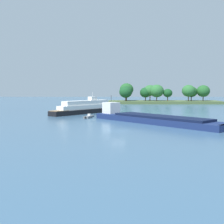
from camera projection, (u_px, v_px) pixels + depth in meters
name	position (u px, v px, depth m)	size (l,w,h in m)	color
ground_plane	(118.00, 131.00, 54.58)	(400.00, 400.00, 0.00)	#3D607F
treeline_island	(162.00, 95.00, 147.60)	(54.58, 15.55, 9.95)	#4C6038
cargo_barge	(153.00, 119.00, 66.87)	(27.32, 29.00, 5.84)	navy
white_riverboat	(85.00, 108.00, 90.92)	(18.92, 21.66, 6.43)	black
small_motorboat	(89.00, 117.00, 78.32)	(2.44, 5.43, 0.99)	slate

